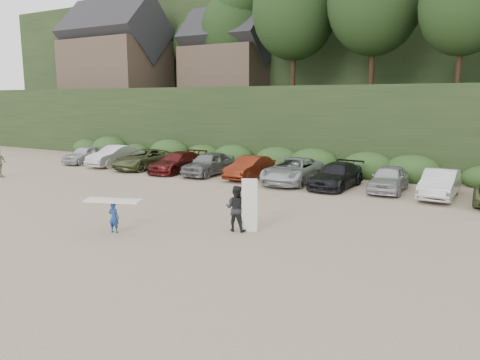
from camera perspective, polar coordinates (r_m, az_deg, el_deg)
The scene contains 5 objects.
ground at distance 20.79m, azimuth -8.11°, elevation -4.37°, with size 120.00×120.00×0.00m, color tan.
hillside_backdrop at distance 53.59m, azimuth 16.94°, elevation 16.04°, with size 90.00×41.50×28.00m.
parked_cars at distance 27.89m, azimuth 9.62°, elevation 0.80°, with size 39.72×6.00×1.62m.
child_surfer at distance 18.52m, azimuth -15.16°, elevation -3.56°, with size 2.24×1.30×1.30m.
adult_surfer at distance 18.09m, azimuth -0.33°, elevation -3.44°, with size 1.37×0.79×2.12m.
Camera 1 is at (12.60, -15.73, 5.07)m, focal length 35.00 mm.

